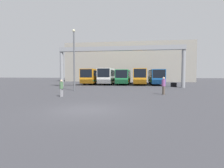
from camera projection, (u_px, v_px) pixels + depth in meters
ground_plane at (86, 110)px, 10.15m from camera, size 200.00×200.00×0.00m
building_backdrop at (128, 63)px, 55.67m from camera, size 37.52×12.00×11.51m
overhead_gantry at (120, 54)px, 28.77m from camera, size 20.81×0.80×6.69m
bus_slot_0 at (93, 76)px, 38.46m from camera, size 2.61×10.61×3.20m
bus_slot_1 at (108, 75)px, 38.09m from camera, size 2.62×10.86×3.31m
bus_slot_2 at (124, 76)px, 37.83m from camera, size 2.49×11.30×3.02m
bus_slot_3 at (140, 76)px, 37.79m from camera, size 2.47×12.23×3.22m
bus_slot_4 at (156, 76)px, 37.18m from camera, size 2.47×11.98×3.05m
pedestrian_mid_right at (164, 85)px, 17.89m from camera, size 0.37×0.37×1.80m
pedestrian_mid_left at (61, 88)px, 16.12m from camera, size 0.33×0.33×1.58m
tire_stack at (174, 85)px, 29.19m from camera, size 1.04×1.04×0.72m
lamp_post at (74, 57)px, 22.11m from camera, size 0.36×0.36×7.74m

